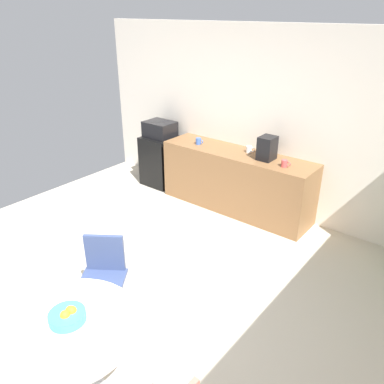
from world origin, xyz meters
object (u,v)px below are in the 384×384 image
Objects in this scene: mug_white at (285,163)px; mug_red at (199,141)px; mini_fridge at (161,161)px; coffee_maker at (267,148)px; chair_navy at (103,268)px; round_table at (68,341)px; microwave at (160,129)px; fruit_bowl at (68,316)px; mug_green at (249,149)px.

mug_white is 1.00× the size of mug_red.
mini_fridge is 2.07m from coffee_maker.
chair_navy is at bearing -71.46° from mug_red.
mini_fridge and chair_navy have the same top height.
mug_white is at bearing -1.46° from mug_red.
mini_fridge reaches higher than round_table.
microwave reaches higher than chair_navy.
mug_white reaches higher than round_table.
coffee_maker is (0.24, 2.66, 0.54)m from chair_navy.
chair_navy is 6.43× the size of mug_red.
mug_green is at bearing 99.83° from fruit_bowl.
coffee_maker is (1.97, 0.00, 0.10)m from microwave.
mug_red is (-1.39, 3.33, 0.18)m from fruit_bowl.
mug_white is at bearing 89.29° from fruit_bowl.
mug_green is at bearing 3.21° from mini_fridge.
coffee_maker is at bearing 0.00° from microwave.
round_table is 3.36m from mug_white.
mini_fridge is 6.44× the size of mug_white.
mug_red is (-0.87, 2.60, 0.43)m from chair_navy.
mug_green is at bearing 91.71° from chair_navy.
coffee_maker reaches higher than round_table.
mug_green is (-0.08, 2.76, 0.43)m from chair_navy.
chair_navy is at bearing -57.08° from mini_fridge.
mug_green is 0.36m from coffee_maker.
mug_green is (-0.60, 3.48, 0.18)m from fruit_bowl.
mug_green reaches higher than mini_fridge.
round_table is 0.95m from chair_navy.
mini_fridge is 2.35m from mug_white.
mini_fridge is 0.55m from microwave.
fruit_bowl is (2.25, -3.39, 0.36)m from mini_fridge.
chair_navy is at bearing 125.66° from fruit_bowl.
mug_green reaches higher than chair_navy.
round_table is 3.48m from coffee_maker.
round_table is 3.68m from mug_red.
mug_red is (0.85, -0.06, -0.01)m from microwave.
mug_green is 0.40× the size of coffee_maker.
round_table is 8.20× the size of mug_green.
coffee_maker is at bearing -15.79° from mug_green.
microwave is 1.81× the size of fruit_bowl.
mug_green is (1.64, 0.09, 0.53)m from mini_fridge.
fruit_bowl is 3.41m from coffee_maker.
chair_navy is 2.73m from coffee_maker.
mini_fridge is at bearing 177.56° from mug_white.
microwave reaches higher than mug_green.
microwave is 1.97m from coffee_maker.
mug_white is (2.29, -0.10, -0.01)m from microwave.
fruit_bowl is 3.61m from mug_red.
mug_green is 1.00× the size of mug_red.
mug_white reaches higher than mini_fridge.
coffee_maker is at bearing 3.12° from mug_red.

